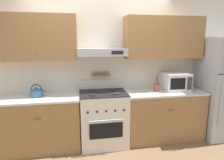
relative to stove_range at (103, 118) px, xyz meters
The scene contains 9 objects.
ground_plane 0.56m from the stove_range, 90.00° to the right, with size 16.00×16.00×0.00m, color brown.
wall_back 1.05m from the stove_range, 82.54° to the left, with size 5.20×0.46×2.55m.
counter_left 1.03m from the stove_range, behind, with size 1.26×0.63×0.89m.
counter_right 1.10m from the stove_range, ahead, with size 1.42×0.63×0.89m.
stove_range is the anchor object (origin of this frame).
refrigerator 2.26m from the stove_range, ahead, with size 0.79×0.74×1.83m.
tea_kettle 1.18m from the stove_range, behind, with size 0.25×0.20×0.21m.
microwave 1.47m from the stove_range, ahead, with size 0.46×0.40×0.31m.
utensil_crock 1.09m from the stove_range, ahead, with size 0.10×0.10×0.28m.
Camera 1 is at (-0.43, -2.92, 1.80)m, focal length 32.00 mm.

